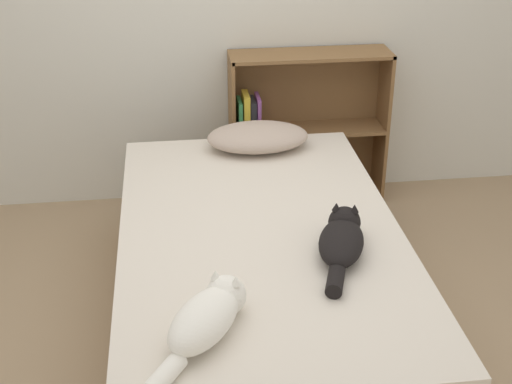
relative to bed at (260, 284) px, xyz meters
The scene contains 6 objects.
ground_plane 0.27m from the bed, ahead, with size 8.00×8.00×0.00m, color #997F60.
bed is the anchor object (origin of this frame).
pillow 0.91m from the bed, 83.49° to the left, with size 0.53×0.33×0.14m.
cat_light 0.80m from the bed, 111.94° to the right, with size 0.38×0.49×0.16m.
cat_dark 0.50m from the bed, 36.02° to the right, with size 0.28×0.51×0.16m.
bookshelf 1.40m from the bed, 72.10° to the left, with size 0.92×0.26×0.93m.
Camera 1 is at (-0.35, -2.59, 2.10)m, focal length 50.00 mm.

